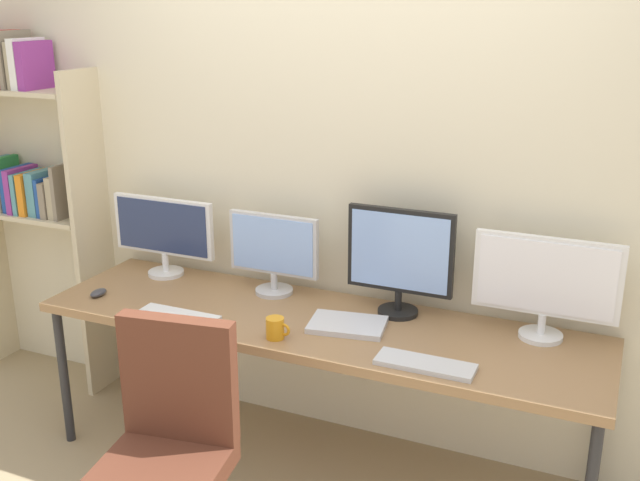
{
  "coord_description": "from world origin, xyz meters",
  "views": [
    {
      "loc": [
        1.21,
        -2.11,
        2.07
      ],
      "look_at": [
        0.0,
        0.65,
        1.09
      ],
      "focal_mm": 41.59,
      "sensor_mm": 36.0,
      "label": 1
    }
  ],
  "objects_px": {
    "keyboard_right": "(425,364)",
    "laptop_closed": "(347,325)",
    "desk": "(315,330)",
    "monitor_center_right": "(400,257)",
    "monitor_center_left": "(274,251)",
    "office_chair": "(169,480)",
    "monitor_far_left": "(164,231)",
    "keyboard_left": "(177,316)",
    "monitor_far_right": "(546,282)",
    "computer_mouse": "(98,293)",
    "bookshelf": "(22,164)",
    "coffee_mug": "(276,328)"
  },
  "relations": [
    {
      "from": "coffee_mug",
      "to": "monitor_center_right",
      "type": "bearing_deg",
      "value": 49.29
    },
    {
      "from": "monitor_far_left",
      "to": "monitor_center_left",
      "type": "distance_m",
      "value": 0.62
    },
    {
      "from": "monitor_far_left",
      "to": "desk",
      "type": "bearing_deg",
      "value": -12.91
    },
    {
      "from": "monitor_far_right",
      "to": "coffee_mug",
      "type": "bearing_deg",
      "value": -155.98
    },
    {
      "from": "bookshelf",
      "to": "monitor_far_right",
      "type": "distance_m",
      "value": 2.77
    },
    {
      "from": "bookshelf",
      "to": "keyboard_left",
      "type": "relative_size",
      "value": 5.15
    },
    {
      "from": "keyboard_right",
      "to": "laptop_closed",
      "type": "distance_m",
      "value": 0.46
    },
    {
      "from": "keyboard_left",
      "to": "coffee_mug",
      "type": "bearing_deg",
      "value": -0.44
    },
    {
      "from": "bookshelf",
      "to": "monitor_far_left",
      "type": "xyz_separation_m",
      "value": [
        0.91,
        -0.02,
        -0.26
      ]
    },
    {
      "from": "bookshelf",
      "to": "monitor_center_right",
      "type": "relative_size",
      "value": 4.0
    },
    {
      "from": "bookshelf",
      "to": "laptop_closed",
      "type": "height_order",
      "value": "bookshelf"
    },
    {
      "from": "monitor_far_left",
      "to": "monitor_center_right",
      "type": "xyz_separation_m",
      "value": [
        1.23,
        0.0,
        0.04
      ]
    },
    {
      "from": "laptop_closed",
      "to": "keyboard_left",
      "type": "bearing_deg",
      "value": -172.74
    },
    {
      "from": "monitor_far_left",
      "to": "monitor_far_right",
      "type": "relative_size",
      "value": 0.96
    },
    {
      "from": "desk",
      "to": "monitor_center_right",
      "type": "xyz_separation_m",
      "value": [
        0.31,
        0.21,
        0.31
      ]
    },
    {
      "from": "desk",
      "to": "monitor_center_right",
      "type": "relative_size",
      "value": 5.17
    },
    {
      "from": "desk",
      "to": "coffee_mug",
      "type": "xyz_separation_m",
      "value": [
        -0.08,
        -0.23,
        0.09
      ]
    },
    {
      "from": "bookshelf",
      "to": "office_chair",
      "type": "relative_size",
      "value": 1.95
    },
    {
      "from": "office_chair",
      "to": "monitor_far_left",
      "type": "bearing_deg",
      "value": 124.22
    },
    {
      "from": "office_chair",
      "to": "keyboard_right",
      "type": "height_order",
      "value": "office_chair"
    },
    {
      "from": "office_chair",
      "to": "laptop_closed",
      "type": "relative_size",
      "value": 3.09
    },
    {
      "from": "monitor_far_left",
      "to": "keyboard_right",
      "type": "height_order",
      "value": "monitor_far_left"
    },
    {
      "from": "monitor_center_left",
      "to": "keyboard_left",
      "type": "xyz_separation_m",
      "value": [
        -0.25,
        -0.44,
        -0.2
      ]
    },
    {
      "from": "laptop_closed",
      "to": "coffee_mug",
      "type": "bearing_deg",
      "value": -146.17
    },
    {
      "from": "laptop_closed",
      "to": "office_chair",
      "type": "bearing_deg",
      "value": -124.11
    },
    {
      "from": "monitor_center_right",
      "to": "keyboard_left",
      "type": "height_order",
      "value": "monitor_center_right"
    },
    {
      "from": "bookshelf",
      "to": "office_chair",
      "type": "distance_m",
      "value": 2.1
    },
    {
      "from": "monitor_far_right",
      "to": "laptop_closed",
      "type": "relative_size",
      "value": 1.83
    },
    {
      "from": "office_chair",
      "to": "monitor_center_left",
      "type": "xyz_separation_m",
      "value": [
        -0.09,
        1.04,
        0.55
      ]
    },
    {
      "from": "coffee_mug",
      "to": "monitor_center_left",
      "type": "bearing_deg",
      "value": 117.64
    },
    {
      "from": "monitor_center_left",
      "to": "coffee_mug",
      "type": "xyz_separation_m",
      "value": [
        0.23,
        -0.45,
        -0.17
      ]
    },
    {
      "from": "office_chair",
      "to": "computer_mouse",
      "type": "distance_m",
      "value": 1.13
    },
    {
      "from": "monitor_center_left",
      "to": "computer_mouse",
      "type": "distance_m",
      "value": 0.85
    },
    {
      "from": "keyboard_left",
      "to": "laptop_closed",
      "type": "height_order",
      "value": "laptop_closed"
    },
    {
      "from": "monitor_center_right",
      "to": "keyboard_right",
      "type": "distance_m",
      "value": 0.57
    },
    {
      "from": "computer_mouse",
      "to": "bookshelf",
      "type": "bearing_deg",
      "value": 153.57
    },
    {
      "from": "office_chair",
      "to": "monitor_far_left",
      "type": "xyz_separation_m",
      "value": [
        -0.71,
        1.04,
        0.57
      ]
    },
    {
      "from": "monitor_center_left",
      "to": "monitor_center_right",
      "type": "relative_size",
      "value": 0.93
    },
    {
      "from": "monitor_center_left",
      "to": "office_chair",
      "type": "bearing_deg",
      "value": -85.03
    },
    {
      "from": "desk",
      "to": "monitor_far_left",
      "type": "distance_m",
      "value": 0.99
    },
    {
      "from": "laptop_closed",
      "to": "keyboard_right",
      "type": "bearing_deg",
      "value": -37.27
    },
    {
      "from": "desk",
      "to": "laptop_closed",
      "type": "relative_size",
      "value": 7.79
    },
    {
      "from": "monitor_center_left",
      "to": "keyboard_left",
      "type": "distance_m",
      "value": 0.55
    },
    {
      "from": "bookshelf",
      "to": "monitor_center_left",
      "type": "relative_size",
      "value": 4.29
    },
    {
      "from": "office_chair",
      "to": "monitor_center_left",
      "type": "relative_size",
      "value": 2.2
    },
    {
      "from": "monitor_center_right",
      "to": "office_chair",
      "type": "bearing_deg",
      "value": -116.84
    },
    {
      "from": "keyboard_left",
      "to": "laptop_closed",
      "type": "bearing_deg",
      "value": 16.61
    },
    {
      "from": "monitor_far_right",
      "to": "computer_mouse",
      "type": "relative_size",
      "value": 6.09
    },
    {
      "from": "monitor_far_right",
      "to": "keyboard_right",
      "type": "distance_m",
      "value": 0.62
    },
    {
      "from": "laptop_closed",
      "to": "monitor_center_right",
      "type": "bearing_deg",
      "value": 47.03
    }
  ]
}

